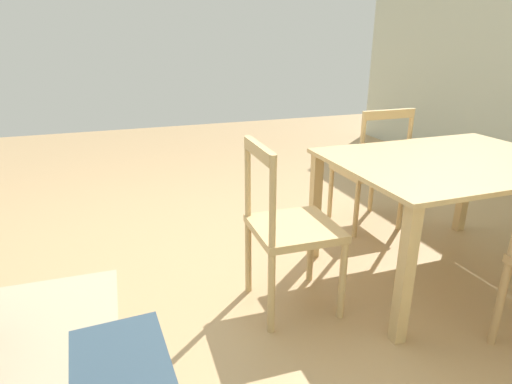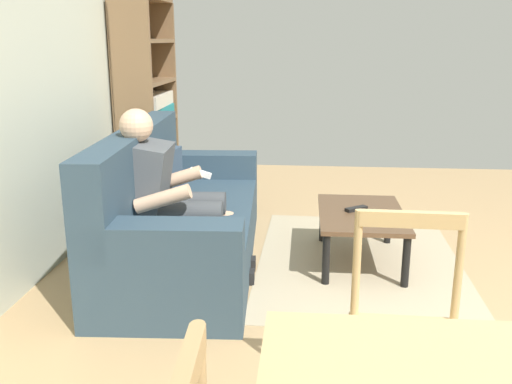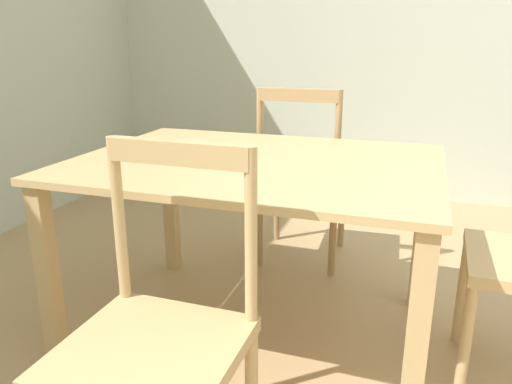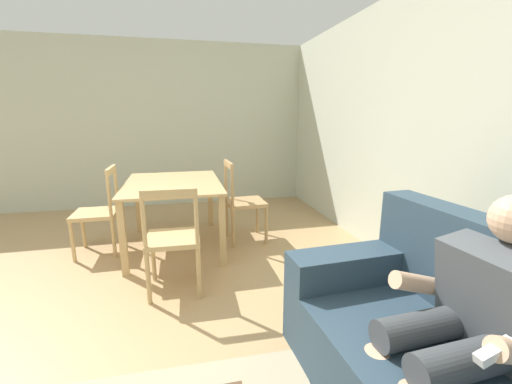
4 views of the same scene
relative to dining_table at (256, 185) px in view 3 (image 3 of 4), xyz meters
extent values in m
cube|color=tan|center=(0.00, 0.00, 0.09)|extent=(1.32, 0.99, 0.02)
cube|color=tan|center=(-0.61, -0.44, -0.28)|extent=(0.06, 0.06, 0.70)
cube|color=tan|center=(0.61, -0.44, -0.28)|extent=(0.06, 0.06, 0.70)
cube|color=tan|center=(-0.61, 0.44, -0.28)|extent=(0.06, 0.06, 0.70)
cube|color=tan|center=(0.61, 0.44, -0.28)|extent=(0.06, 0.06, 0.70)
cube|color=tan|center=(0.00, 0.79, -0.18)|extent=(0.44, 0.44, 0.04)
cylinder|color=tan|center=(0.18, 0.99, -0.40)|extent=(0.04, 0.04, 0.45)
cylinder|color=tan|center=(-0.20, 0.98, -0.40)|extent=(0.04, 0.04, 0.45)
cylinder|color=tan|center=(0.20, 0.61, -0.40)|extent=(0.04, 0.04, 0.45)
cylinder|color=tan|center=(-0.18, 0.60, -0.40)|extent=(0.04, 0.04, 0.45)
cylinder|color=tan|center=(0.20, 0.61, 0.06)|extent=(0.03, 0.03, 0.48)
cylinder|color=tan|center=(-0.18, 0.60, 0.06)|extent=(0.03, 0.03, 0.48)
cube|color=tan|center=(0.01, 0.61, 0.27)|extent=(0.38, 0.05, 0.06)
cylinder|color=tan|center=(0.77, 0.20, -0.40)|extent=(0.04, 0.04, 0.45)
cylinder|color=tan|center=(0.76, -0.18, -0.40)|extent=(0.04, 0.04, 0.45)
cube|color=tan|center=(0.00, -0.79, -0.20)|extent=(0.42, 0.42, 0.04)
cylinder|color=tan|center=(-0.19, -0.60, -0.41)|extent=(0.04, 0.04, 0.43)
cylinder|color=tan|center=(-0.19, -0.60, 0.04)|extent=(0.03, 0.03, 0.48)
cylinder|color=tan|center=(0.19, -0.61, 0.04)|extent=(0.03, 0.03, 0.48)
cube|color=tan|center=(0.00, -0.61, 0.25)|extent=(0.38, 0.04, 0.06)
camera|label=1|loc=(1.80, 1.80, 0.74)|focal=29.85mm
camera|label=2|loc=(-0.87, 0.39, 0.89)|focal=39.36mm
camera|label=3|loc=(0.57, -1.68, 0.52)|focal=34.71mm
camera|label=4|loc=(3.52, 0.08, 0.79)|focal=22.83mm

